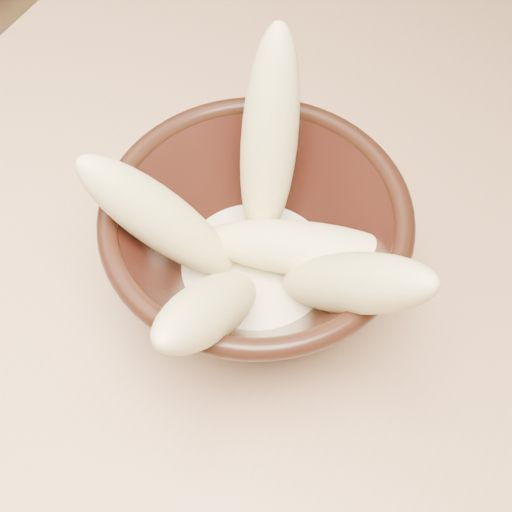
{
  "coord_description": "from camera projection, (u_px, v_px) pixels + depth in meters",
  "views": [
    {
      "loc": [
        -0.06,
        -0.34,
        1.27
      ],
      "look_at": [
        -0.2,
        -0.08,
        0.81
      ],
      "focal_mm": 50.0,
      "sensor_mm": 36.0,
      "label": 1
    }
  ],
  "objects": [
    {
      "name": "table",
      "position": [
        490.0,
        358.0,
        0.66
      ],
      "size": [
        1.2,
        0.8,
        0.75
      ],
      "color": "tan",
      "rests_on": "ground"
    },
    {
      "name": "milk_puddle",
      "position": [
        256.0,
        269.0,
        0.57
      ],
      "size": [
        0.13,
        0.13,
        0.02
      ],
      "primitive_type": "cylinder",
      "color": "beige",
      "rests_on": "bowl"
    },
    {
      "name": "bowl",
      "position": [
        256.0,
        249.0,
        0.54
      ],
      "size": [
        0.23,
        0.23,
        0.12
      ],
      "rotation": [
        0.0,
        0.0,
        0.27
      ],
      "color": "black",
      "rests_on": "table"
    },
    {
      "name": "banana_right",
      "position": [
        350.0,
        283.0,
        0.47
      ],
      "size": [
        0.15,
        0.09,
        0.17
      ],
      "primitive_type": "ellipsoid",
      "rotation": [
        0.67,
        0.0,
        1.22
      ],
      "color": "#DFD084",
      "rests_on": "bowl"
    },
    {
      "name": "banana_left",
      "position": [
        162.0,
        220.0,
        0.5
      ],
      "size": [
        0.13,
        0.1,
        0.16
      ],
      "primitive_type": "ellipsoid",
      "rotation": [
        0.6,
        0.0,
        -1.06
      ],
      "color": "#DFD084",
      "rests_on": "bowl"
    },
    {
      "name": "banana_upright",
      "position": [
        269.0,
        142.0,
        0.52
      ],
      "size": [
        0.07,
        0.1,
        0.19
      ],
      "primitive_type": "ellipsoid",
      "rotation": [
        0.32,
        0.0,
        3.44
      ],
      "color": "#DFD084",
      "rests_on": "bowl"
    },
    {
      "name": "banana_across",
      "position": [
        302.0,
        248.0,
        0.53
      ],
      "size": [
        0.17,
        0.09,
        0.06
      ],
      "primitive_type": "ellipsoid",
      "rotation": [
        1.45,
        0.0,
        1.86
      ],
      "color": "#DFD084",
      "rests_on": "bowl"
    },
    {
      "name": "banana_front",
      "position": [
        211.0,
        309.0,
        0.47
      ],
      "size": [
        0.06,
        0.15,
        0.16
      ],
      "primitive_type": "ellipsoid",
      "rotation": [
        0.75,
        0.0,
        0.11
      ],
      "color": "#DFD084",
      "rests_on": "bowl"
    }
  ]
}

